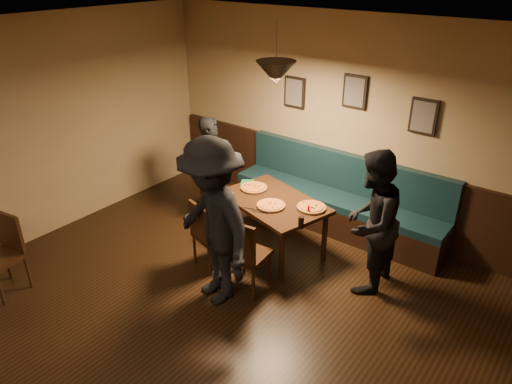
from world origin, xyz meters
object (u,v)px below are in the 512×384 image
diner_left (213,170)px  tabasco_bottle (308,209)px  chair_near_left (213,234)px  soda_glass (301,222)px  booth_bench (336,195)px  dining_table (273,225)px  diner_front (213,223)px  chair_near_right (248,253)px  diner_right (371,222)px

diner_left → tabasco_bottle: diner_left is taller
chair_near_left → soda_glass: chair_near_left is taller
booth_bench → chair_near_left: (-0.72, -1.67, -0.07)m
dining_table → booth_bench: bearing=84.3°
booth_bench → chair_near_left: booth_bench is taller
booth_bench → tabasco_bottle: bearing=-81.0°
diner_front → soda_glass: diner_front is taller
dining_table → chair_near_right: chair_near_right is taller
booth_bench → diner_right: size_ratio=1.83×
diner_right → tabasco_bottle: (-0.75, -0.05, -0.06)m
booth_bench → diner_front: bearing=-98.3°
booth_bench → diner_left: bearing=-151.6°
diner_front → tabasco_bottle: 1.23m
dining_table → soda_glass: soda_glass is taller
diner_front → soda_glass: bearing=74.0°
diner_right → diner_front: (-1.21, -1.18, 0.10)m
booth_bench → diner_left: 1.71m
diner_right → chair_near_left: bearing=-67.5°
chair_near_left → diner_front: (0.42, -0.43, 0.49)m
chair_near_right → dining_table: bearing=101.0°
soda_glass → tabasco_bottle: bearing=108.1°
booth_bench → diner_right: 1.33m
chair_near_left → diner_right: diner_right is taller
chair_near_right → diner_left: diner_left is taller
diner_front → soda_glass: size_ratio=13.35×
diner_front → booth_bench: bearing=101.0°
soda_glass → booth_bench: bearing=101.4°
dining_table → tabasco_bottle: size_ratio=11.01×
chair_near_left → booth_bench: bearing=81.7°
chair_near_right → soda_glass: 0.67m
booth_bench → tabasco_bottle: booth_bench is taller
diner_right → tabasco_bottle: size_ratio=13.82×
soda_glass → tabasco_bottle: size_ratio=1.17×
diner_left → diner_front: diner_front is taller
booth_bench → chair_near_left: size_ratio=3.47×
soda_glass → chair_near_left: bearing=-159.4°
diner_front → diner_right: bearing=63.6°
tabasco_bottle → soda_glass: bearing=-71.9°
booth_bench → diner_right: diner_right is taller
booth_bench → chair_near_left: bearing=-113.5°
chair_near_left → soda_glass: 1.11m
booth_bench → diner_left: diner_left is taller
booth_bench → chair_near_right: booth_bench is taller
booth_bench → dining_table: bearing=-110.7°
booth_bench → soda_glass: booth_bench is taller
diner_left → soda_glass: bearing=-118.5°
diner_left → tabasco_bottle: size_ratio=12.64×
tabasco_bottle → chair_near_left: bearing=-141.6°
dining_table → diner_front: 1.28m
dining_table → diner_left: diner_left is taller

